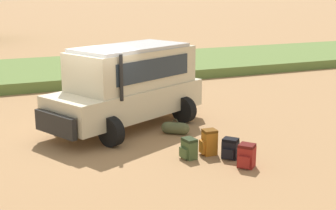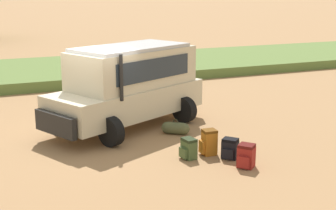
% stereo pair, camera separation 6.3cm
% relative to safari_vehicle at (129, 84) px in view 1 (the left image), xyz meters
% --- Properties ---
extents(ground_plane, '(320.00, 320.00, 0.00)m').
position_rel_safari_vehicle_xyz_m(ground_plane, '(-1.29, -0.69, -1.29)').
color(ground_plane, '#9E754C').
extents(grass_bank, '(120.00, 7.00, 0.44)m').
position_rel_safari_vehicle_xyz_m(grass_bank, '(-1.29, 9.35, -1.07)').
color(grass_bank, '#5B7538').
rests_on(grass_bank, ground_plane).
extents(safari_vehicle, '(5.36, 3.90, 2.44)m').
position_rel_safari_vehicle_xyz_m(safari_vehicle, '(0.00, 0.00, 0.00)').
color(safari_vehicle, beige).
rests_on(safari_vehicle, ground_plane).
extents(backpack_beside_front_wheel, '(0.51, 0.50, 0.56)m').
position_rel_safari_vehicle_xyz_m(backpack_beside_front_wheel, '(1.45, -4.26, -1.02)').
color(backpack_beside_front_wheel, maroon).
rests_on(backpack_beside_front_wheel, ground_plane).
extents(backpack_cluster_center, '(0.45, 0.34, 0.65)m').
position_rel_safari_vehicle_xyz_m(backpack_cluster_center, '(1.04, -3.15, -0.98)').
color(backpack_cluster_center, '#B26619').
rests_on(backpack_cluster_center, ground_plane).
extents(backpack_near_rear_wheel, '(0.48, 0.48, 0.51)m').
position_rel_safari_vehicle_xyz_m(backpack_near_rear_wheel, '(1.39, -3.60, -1.05)').
color(backpack_near_rear_wheel, black).
rests_on(backpack_near_rear_wheel, ground_plane).
extents(backpack_outermost, '(0.41, 0.42, 0.51)m').
position_rel_safari_vehicle_xyz_m(backpack_outermost, '(0.45, -3.21, -1.05)').
color(backpack_outermost, '#42562D').
rests_on(backpack_outermost, ground_plane).
extents(duffel_bag_low_black_case, '(0.73, 0.64, 0.45)m').
position_rel_safari_vehicle_xyz_m(duffel_bag_low_black_case, '(0.95, -1.27, -1.12)').
color(duffel_bag_low_black_case, '#4C5133').
rests_on(duffel_bag_low_black_case, ground_plane).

